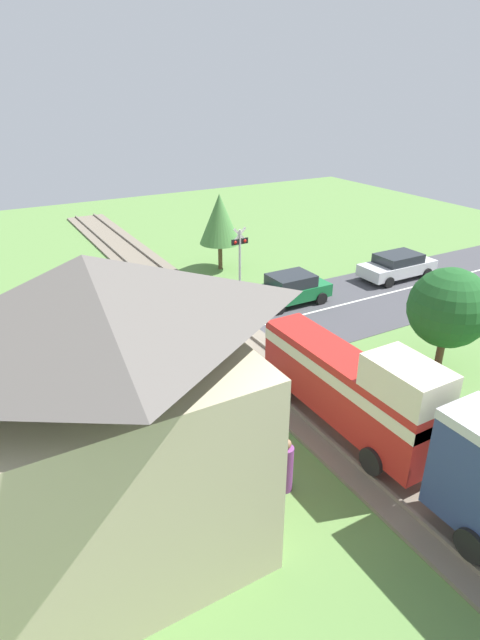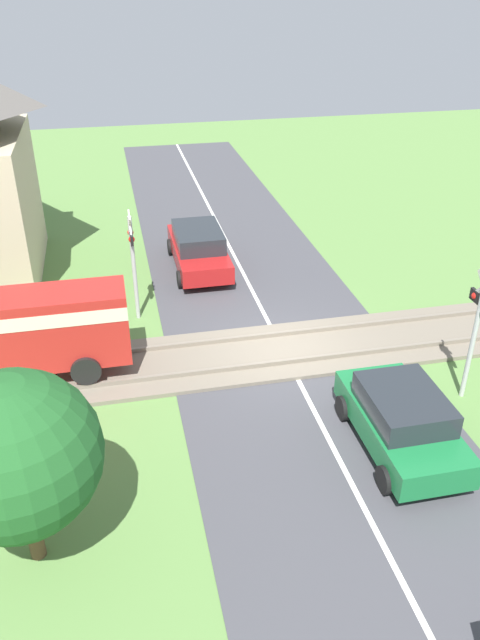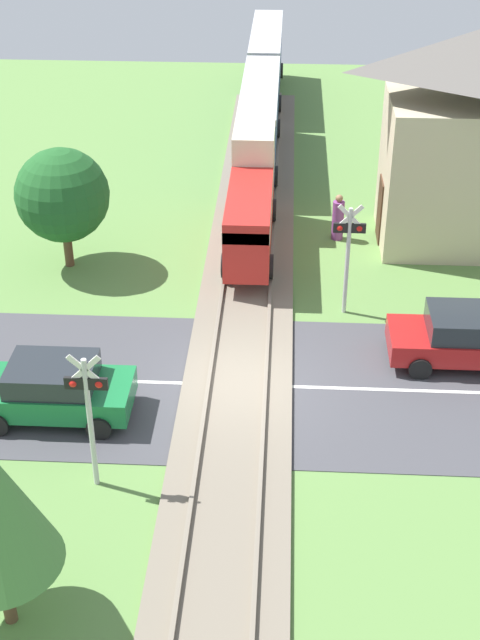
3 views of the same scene
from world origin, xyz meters
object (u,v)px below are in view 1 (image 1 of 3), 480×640
crossing_signal_east_approach (202,342)px  station_building (107,436)px  car_behind_queue (397,265)px  car_near_crossing (291,288)px  pedestrian_by_station (286,467)px  crossing_signal_west_approach (240,252)px  car_far_side (87,371)px

crossing_signal_east_approach → station_building: station_building is taller
car_behind_queue → crossing_signal_east_approach: size_ratio=1.28×
car_near_crossing → car_behind_queue: size_ratio=0.87×
crossing_signal_east_approach → pedestrian_by_station: crossing_signal_east_approach is taller
car_near_crossing → crossing_signal_east_approach: bearing=36.2°
pedestrian_by_station → station_building: bearing=1.2°
car_near_crossing → pedestrian_by_station: pedestrian_by_station is taller
crossing_signal_west_approach → station_building: bearing=51.3°
crossing_signal_east_approach → pedestrian_by_station: 5.03m
car_far_side → station_building: station_building is taller
car_far_side → pedestrian_by_station: size_ratio=2.73×
station_building → pedestrian_by_station: size_ratio=4.47×
car_behind_queue → station_building: size_ratio=0.61×
crossing_signal_west_approach → station_building: size_ratio=0.48×
crossing_signal_east_approach → pedestrian_by_station: bearing=90.2°
car_far_side → crossing_signal_east_approach: size_ratio=1.28×
crossing_signal_east_approach → pedestrian_by_station: size_ratio=2.14×
crossing_signal_west_approach → car_far_side: bearing=30.5°
car_far_side → crossing_signal_west_approach: bearing=-149.5°
car_near_crossing → station_building: (11.53, 10.19, 2.69)m
pedestrian_by_station → crossing_signal_east_approach: bearing=-89.8°
car_far_side → station_building: 7.87m
car_near_crossing → station_building: size_ratio=0.53×
car_near_crossing → car_behind_queue: car_near_crossing is taller
car_behind_queue → pedestrian_by_station: (14.24, 10.10, -0.02)m
car_near_crossing → car_far_side: car_far_side is taller
car_near_crossing → crossing_signal_east_approach: 9.04m
car_far_side → car_behind_queue: (-17.47, -2.88, -0.04)m
car_near_crossing → pedestrian_by_station: bearing=54.6°
car_far_side → pedestrian_by_station: pedestrian_by_station is taller
crossing_signal_west_approach → pedestrian_by_station: 13.83m
car_far_side → pedestrian_by_station: 7.91m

